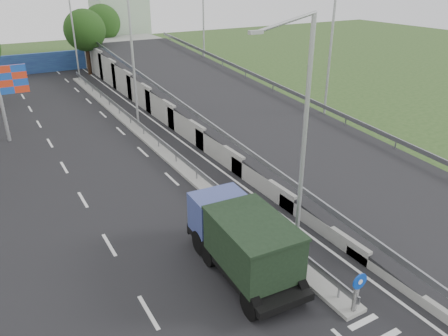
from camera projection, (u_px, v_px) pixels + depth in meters
road_surface at (122, 162)px, 28.74m from camera, size 26.00×90.00×0.04m
median at (144, 135)px, 33.22m from camera, size 1.00×44.00×0.20m
overpass_ramp at (229, 101)px, 35.94m from camera, size 10.00×50.00×3.50m
median_guardrail at (143, 127)px, 32.95m from camera, size 0.09×44.00×0.71m
sign_bollard at (357, 292)px, 15.58m from camera, size 0.64×0.23×1.67m
lamp_post_near at (301, 134)px, 16.69m from camera, size 2.74×0.18×10.08m
lamp_post_mid at (130, 55)px, 32.50m from camera, size 2.74×0.18×10.08m
lamp_post_far at (71, 27)px, 48.31m from camera, size 2.74×0.18×10.08m
blue_wall at (31, 64)px, 53.08m from camera, size 30.00×0.50×2.40m
church at (120, 17)px, 64.06m from camera, size 7.00×7.00×13.80m
tree_median_far at (85, 30)px, 51.00m from camera, size 4.80×4.80×7.60m
tree_ramp_far at (102, 23)px, 58.35m from camera, size 4.80×4.80×7.60m
dump_truck at (242, 239)px, 17.71m from camera, size 2.72×6.57×2.85m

